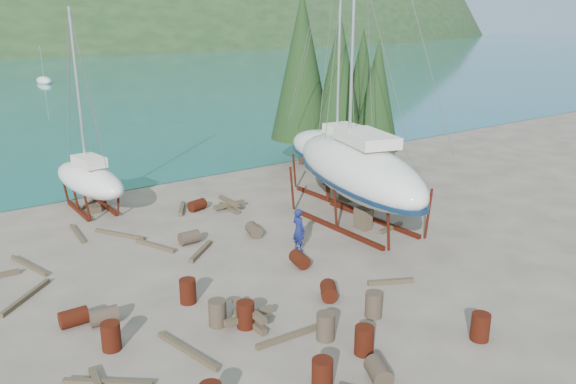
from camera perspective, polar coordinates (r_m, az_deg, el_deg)
ground at (r=21.97m, az=0.76°, el=-8.56°), size 600.00×600.00×0.00m
far_house_right at (r=210.17m, az=-25.37°, el=13.63°), size 6.60×5.60×5.60m
cypress_near_right at (r=37.22m, az=5.20°, el=11.23°), size 3.60×3.60×10.00m
cypress_mid_right at (r=36.88m, az=9.02°, el=9.68°), size 3.06×3.06×8.50m
cypress_back_left at (r=37.73m, az=1.43°, el=12.70°), size 4.14×4.14×11.50m
cypress_far_right at (r=40.02m, az=7.51°, el=10.72°), size 3.24×3.24×9.00m
moored_boat_mid at (r=98.73m, az=-23.55°, el=10.32°), size 2.00×5.00×6.05m
large_sailboat_near at (r=26.53m, az=7.01°, el=2.42°), size 6.38×11.74×17.76m
large_sailboat_far at (r=30.83m, az=5.56°, el=3.86°), size 4.01×9.99×15.37m
small_sailboat_shore at (r=30.63m, az=-19.54°, el=1.24°), size 2.83×6.54×10.13m
worker at (r=24.02m, az=1.10°, el=-3.84°), size 0.50×0.71×1.87m
drum_1 at (r=16.29m, az=9.19°, el=-17.59°), size 0.90×1.04×0.58m
drum_2 at (r=19.84m, az=-20.93°, el=-11.82°), size 0.89×0.60×0.58m
drum_3 at (r=17.28m, az=7.74°, el=-14.71°), size 0.58×0.58×0.88m
drum_4 at (r=29.60m, az=-9.21°, el=-1.32°), size 1.00×0.78×0.58m
drum_5 at (r=17.85m, az=3.85°, el=-13.47°), size 0.58×0.58×0.88m
drum_6 at (r=22.72m, az=1.19°, el=-6.87°), size 0.76×0.99×0.58m
drum_7 at (r=18.75m, az=18.95°, el=-12.83°), size 0.58×0.58×0.88m
drum_8 at (r=18.12m, az=-17.54°, el=-13.81°), size 0.58×0.58×0.88m
drum_9 at (r=25.30m, az=-9.98°, el=-4.58°), size 0.89×0.59×0.58m
drum_10 at (r=15.78m, az=3.50°, el=-17.99°), size 0.58×0.58×0.88m
drum_11 at (r=25.86m, az=-3.49°, el=-3.86°), size 0.77×0.99×0.58m
drum_12 at (r=20.28m, az=4.16°, el=-10.00°), size 0.98×1.05×0.58m
drum_13 at (r=18.48m, az=-4.33°, el=-12.33°), size 0.58×0.58×0.88m
drum_14 at (r=20.20m, az=-10.14°, el=-9.88°), size 0.58×0.58×0.88m
drum_15 at (r=19.61m, az=-18.18°, el=-11.88°), size 0.95×0.69×0.58m
drum_16 at (r=18.67m, az=-7.18°, el=-12.10°), size 0.58×0.58×0.88m
drum_17 at (r=19.24m, az=8.70°, el=-11.24°), size 0.58×0.58×0.88m
timber_0 at (r=27.78m, az=-20.64°, el=-3.94°), size 0.33×2.53×0.14m
timber_1 at (r=27.04m, az=10.40°, el=-3.60°), size 1.74×0.49×0.19m
timber_3 at (r=17.61m, az=-10.20°, el=-15.59°), size 0.70×2.76×0.15m
timber_4 at (r=25.25m, az=-13.34°, el=-5.33°), size 1.00×2.17×0.17m
timber_5 at (r=18.09m, az=0.58°, el=-14.30°), size 2.68×0.34×0.16m
timber_6 at (r=29.80m, az=-10.74°, el=-1.67°), size 1.16×1.83×0.19m
timber_7 at (r=21.70m, az=10.39°, el=-8.95°), size 1.65×0.97×0.17m
timber_8 at (r=24.26m, az=-8.85°, el=-5.98°), size 1.76×1.54×0.19m
timber_9 at (r=32.28m, az=-19.37°, el=-0.94°), size 1.53×1.75×0.15m
timber_10 at (r=26.98m, az=-16.72°, el=-4.15°), size 1.54×2.46×0.16m
timber_12 at (r=16.76m, az=-17.83°, el=-18.01°), size 2.00×1.72×0.17m
timber_15 at (r=24.98m, az=-24.82°, el=-6.79°), size 0.85×2.69×0.15m
timber_17 at (r=22.31m, az=-25.07°, el=-9.63°), size 2.09×2.00×0.16m
timber_pile_fore at (r=18.70m, az=-3.96°, el=-12.44°), size 1.80×1.80×0.60m
timber_pile_aft at (r=29.42m, az=-6.02°, el=-1.29°), size 1.80×1.80×0.60m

